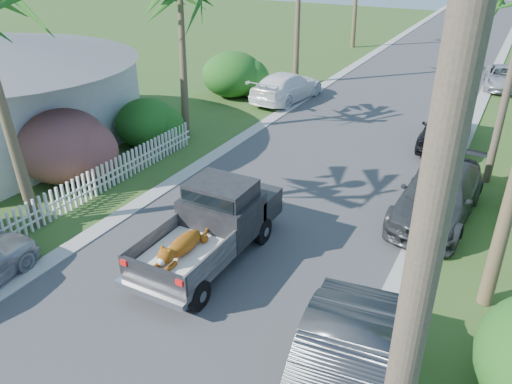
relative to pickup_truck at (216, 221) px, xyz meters
The scene contains 15 objects.
ground 4.72m from the pickup_truck, 83.29° to the right, with size 120.00×120.00×0.00m, color #375720.
road 20.45m from the pickup_truck, 88.49° to the left, with size 8.00×100.00×0.02m, color #38383A.
curb_left 20.79m from the pickup_truck, 100.44° to the left, with size 0.60×100.00×0.06m, color #A5A39E.
curb_right 21.01m from the pickup_truck, 76.67° to the left, with size 0.60×100.00×0.06m, color #A5A39E.
pickup_truck is the anchor object (origin of this frame).
parked_car_rn 5.83m from the pickup_truck, 35.58° to the right, with size 1.70×4.87×1.61m, color #2E3033.
parked_car_rm 7.01m from the pickup_truck, 44.63° to the left, with size 2.11×5.18×1.50m, color #313436.
parked_car_rf 12.06m from the pickup_truck, 69.93° to the left, with size 1.83×4.54×1.55m, color black.
parked_car_rd 22.86m from the pickup_truck, 75.98° to the left, with size 2.03×4.40×1.22m, color silver.
parked_car_lf 14.74m from the pickup_truck, 107.62° to the left, with size 2.08×5.11×1.48m, color white.
shrub_l_b 7.41m from the pickup_truck, 168.92° to the left, with size 3.00×3.30×2.60m, color #AB1854.
shrub_l_c 8.75m from the pickup_truck, 141.68° to the left, with size 2.40×2.64×2.00m, color #154B16.
shrub_l_d 15.36m from the pickup_truck, 119.07° to the left, with size 3.20×3.52×2.40m, color #154B16.
picket_fence 5.56m from the pickup_truck, behind, with size 0.10×11.00×1.00m, color white.
utility_pole_a 9.69m from the pickup_truck, 46.98° to the right, with size 1.60×0.26×9.00m.
Camera 1 is at (5.94, -5.19, 7.90)m, focal length 35.00 mm.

